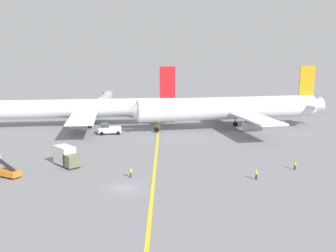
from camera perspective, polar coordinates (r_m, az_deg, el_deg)
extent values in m
plane|color=gray|center=(57.81, -6.45, -9.26)|extent=(600.00, 600.00, 0.00)
cube|color=yellow|center=(67.30, -1.99, -6.28)|extent=(9.14, 119.72, 0.01)
cylinder|color=white|center=(107.13, -13.70, 2.58)|extent=(54.70, 8.36, 5.11)
cone|color=white|center=(107.92, 1.40, 2.95)|extent=(3.84, 4.30, 4.09)
cube|color=white|center=(106.99, -12.23, 2.22)|extent=(8.95, 43.17, 0.44)
cube|color=white|center=(107.49, 0.08, 3.19)|extent=(3.97, 13.17, 0.28)
cube|color=red|center=(106.79, -0.08, 6.61)|extent=(4.41, 0.62, 8.76)
cylinder|color=#999EA3|center=(119.16, -12.26, 2.20)|extent=(4.35, 2.85, 2.60)
cylinder|color=#999EA3|center=(95.57, -13.32, 0.08)|extent=(4.35, 2.85, 2.60)
cylinder|color=slate|center=(103.98, -11.77, 0.56)|extent=(0.28, 0.28, 2.08)
cylinder|color=black|center=(104.16, -11.74, 0.00)|extent=(1.33, 0.63, 1.30)
cylinder|color=slate|center=(110.66, -11.54, 1.18)|extent=(0.28, 0.28, 2.08)
cylinder|color=black|center=(110.84, -11.52, 0.65)|extent=(1.33, 0.63, 1.30)
cylinder|color=white|center=(101.39, 9.13, 2.68)|extent=(48.89, 12.36, 5.88)
cone|color=white|center=(95.23, -5.33, 2.25)|extent=(3.50, 5.74, 5.41)
cone|color=white|center=(112.98, 21.18, 2.91)|extent=(4.20, 5.15, 4.71)
cube|color=white|center=(102.42, 10.38, 2.22)|extent=(12.02, 42.74, 0.44)
cube|color=white|center=(111.56, 20.13, 3.19)|extent=(4.92, 13.31, 0.28)
cube|color=orange|center=(110.82, 20.21, 6.43)|extent=(4.41, 0.95, 7.94)
cylinder|color=#999EA3|center=(113.24, 7.60, 2.19)|extent=(4.51, 3.14, 2.60)
cylinder|color=#999EA3|center=(91.63, 12.57, 0.00)|extent=(4.51, 3.14, 2.60)
cylinder|color=slate|center=(100.21, 11.59, 0.28)|extent=(0.28, 0.28, 2.39)
cylinder|color=black|center=(100.43, 11.56, -0.40)|extent=(1.36, 0.72, 1.30)
cylinder|color=slate|center=(106.36, 10.13, 0.93)|extent=(0.28, 0.28, 2.39)
cylinder|color=black|center=(106.57, 10.11, 0.30)|extent=(1.36, 0.72, 1.30)
cylinder|color=slate|center=(96.76, -1.73, 0.12)|extent=(0.28, 0.28, 2.39)
cylinder|color=black|center=(96.99, -1.73, -0.57)|extent=(1.36, 0.72, 1.30)
cube|color=white|center=(95.77, -8.74, -0.54)|extent=(5.77, 2.98, 1.37)
cube|color=#333D47|center=(95.57, -9.50, 0.10)|extent=(2.17, 2.19, 0.90)
cylinder|color=#4C4C51|center=(95.84, -6.12, -0.39)|extent=(3.21, 0.45, 0.20)
sphere|color=orange|center=(95.45, -9.51, 0.47)|extent=(0.24, 0.24, 0.24)
cylinder|color=black|center=(94.68, -9.95, -1.14)|extent=(0.92, 0.37, 0.90)
cylinder|color=black|center=(97.18, -9.92, -0.83)|extent=(0.92, 0.37, 0.90)
cylinder|color=black|center=(94.67, -7.51, -1.07)|extent=(0.92, 0.37, 0.90)
cylinder|color=black|center=(97.17, -7.55, -0.76)|extent=(0.92, 0.37, 0.90)
cube|color=#666B4C|center=(68.67, -14.25, -5.05)|extent=(3.25, 3.22, 2.20)
cube|color=silver|center=(70.79, -15.32, -4.21)|extent=(4.51, 4.77, 3.20)
cylinder|color=black|center=(70.28, -14.18, -5.61)|extent=(0.53, 0.59, 0.60)
cylinder|color=black|center=(69.65, -15.19, -5.81)|extent=(0.53, 0.59, 0.60)
cylinder|color=black|center=(71.55, -14.77, -5.35)|extent=(0.53, 0.59, 0.60)
cylinder|color=black|center=(70.93, -15.77, -5.54)|extent=(0.53, 0.59, 0.60)
cube|color=orange|center=(67.20, -22.84, -6.51)|extent=(4.35, 3.64, 0.90)
cube|color=black|center=(67.43, -23.37, -5.29)|extent=(3.96, 2.83, 1.83)
cylinder|color=black|center=(67.48, -23.68, -6.90)|extent=(0.62, 0.49, 0.60)
cylinder|color=black|center=(68.31, -22.77, -6.62)|extent=(0.62, 0.49, 0.60)
cylinder|color=black|center=(66.35, -22.86, -7.13)|extent=(0.62, 0.49, 0.60)
cylinder|color=black|center=(67.20, -21.94, -6.84)|extent=(0.62, 0.49, 0.60)
cylinder|color=#2D3351|center=(62.30, -5.65, -7.34)|extent=(0.28, 0.28, 0.83)
cylinder|color=#D1E02D|center=(62.08, -5.66, -6.72)|extent=(0.36, 0.36, 0.59)
sphere|color=tan|center=(61.96, -5.67, -6.36)|extent=(0.23, 0.23, 0.23)
cylinder|color=#F24C19|center=(62.15, -5.93, -6.59)|extent=(0.05, 0.05, 0.40)
cylinder|color=black|center=(62.61, 13.15, -7.48)|extent=(0.28, 0.28, 0.86)
cylinder|color=#D1E02D|center=(62.38, 13.17, -6.83)|extent=(0.36, 0.36, 0.61)
sphere|color=beige|center=(62.26, 13.19, -6.46)|extent=(0.23, 0.23, 0.23)
cylinder|color=black|center=(69.62, 18.56, -5.92)|extent=(0.28, 0.28, 0.81)
cylinder|color=#D1E02D|center=(69.43, 18.60, -5.37)|extent=(0.36, 0.36, 0.58)
sphere|color=brown|center=(69.33, 18.62, -5.05)|extent=(0.22, 0.22, 0.22)
cylinder|color=#F24C19|center=(69.33, 18.36, -5.28)|extent=(0.05, 0.05, 0.40)
cylinder|color=#B7B7BC|center=(133.44, -9.48, 4.10)|extent=(3.44, 18.09, 3.20)
cylinder|color=#99999E|center=(142.37, -9.12, 4.53)|extent=(3.84, 3.84, 3.52)
cylinder|color=#595960|center=(141.64, -9.13, 3.57)|extent=(0.70, 0.70, 4.55)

